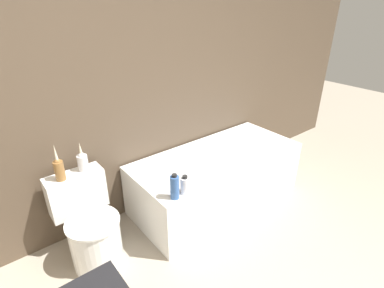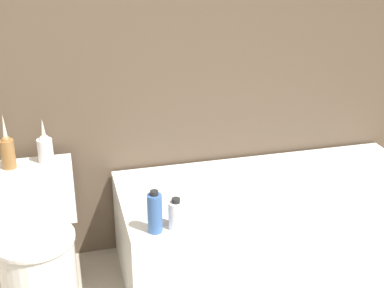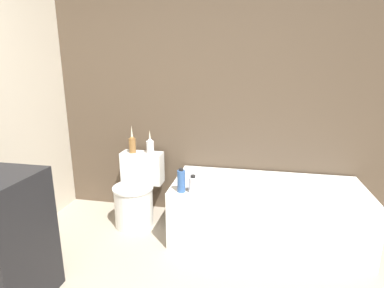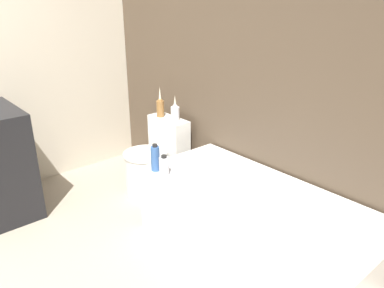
{
  "view_description": "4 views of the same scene",
  "coord_description": "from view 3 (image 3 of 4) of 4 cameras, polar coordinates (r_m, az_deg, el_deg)",
  "views": [
    {
      "loc": [
        -1.0,
        0.06,
        1.86
      ],
      "look_at": [
        0.27,
        1.66,
        0.84
      ],
      "focal_mm": 28.0,
      "sensor_mm": 36.0,
      "label": 1
    },
    {
      "loc": [
        -0.33,
        -0.48,
        1.81
      ],
      "look_at": [
        0.21,
        1.59,
        0.9
      ],
      "focal_mm": 50.0,
      "sensor_mm": 36.0,
      "label": 2
    },
    {
      "loc": [
        0.57,
        -0.68,
        1.52
      ],
      "look_at": [
        0.1,
        1.6,
        0.91
      ],
      "focal_mm": 28.0,
      "sensor_mm": 36.0,
      "label": 3
    },
    {
      "loc": [
        2.06,
        0.14,
        1.7
      ],
      "look_at": [
        0.22,
        1.73,
        0.73
      ],
      "focal_mm": 35.0,
      "sensor_mm": 36.0,
      "label": 4
    }
  ],
  "objects": [
    {
      "name": "vase_gold",
      "position": [
        3.08,
        -11.3,
        0.06
      ],
      "size": [
        0.07,
        0.07,
        0.28
      ],
      "color": "olive",
      "rests_on": "toilet"
    },
    {
      "name": "shampoo_bottle_tall",
      "position": [
        2.47,
        -2.06,
        -7.04
      ],
      "size": [
        0.07,
        0.07,
        0.2
      ],
      "color": "#335999",
      "rests_on": "bathtub"
    },
    {
      "name": "bathtub",
      "position": [
        2.83,
        13.85,
        -12.27
      ],
      "size": [
        1.65,
        0.73,
        0.51
      ],
      "color": "white",
      "rests_on": "ground"
    },
    {
      "name": "toilet",
      "position": [
        3.05,
        -10.52,
        -9.35
      ],
      "size": [
        0.42,
        0.55,
        0.67
      ],
      "color": "white",
      "rests_on": "ground"
    },
    {
      "name": "vase_silver",
      "position": [
        3.05,
        -7.99,
        -0.23
      ],
      "size": [
        0.08,
        0.08,
        0.23
      ],
      "color": "silver",
      "rests_on": "toilet"
    },
    {
      "name": "shampoo_bottle_short",
      "position": [
        2.46,
        0.19,
        -7.75
      ],
      "size": [
        0.07,
        0.07,
        0.15
      ],
      "color": "silver",
      "rests_on": "bathtub"
    },
    {
      "name": "wall_back_tiled",
      "position": [
        3.01,
        0.56,
        10.43
      ],
      "size": [
        6.4,
        0.06,
        2.6
      ],
      "color": "brown",
      "rests_on": "ground_plane"
    }
  ]
}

